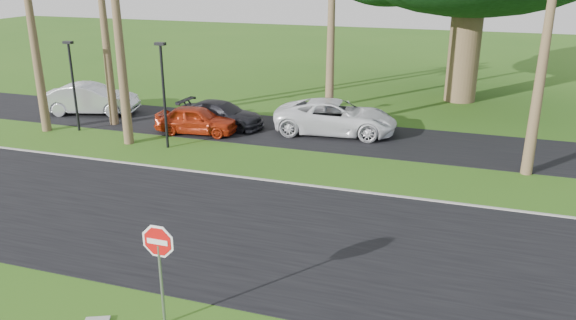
{
  "coord_description": "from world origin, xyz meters",
  "views": [
    {
      "loc": [
        6.6,
        -12.44,
        7.81
      ],
      "look_at": [
        1.24,
        3.73,
        1.8
      ],
      "focal_mm": 35.0,
      "sensor_mm": 36.0,
      "label": 1
    }
  ],
  "objects_px": {
    "stop_sign_near": "(159,255)",
    "car_minivan": "(336,117)",
    "car_red": "(197,120)",
    "car_dark": "(222,115)",
    "car_silver": "(91,99)"
  },
  "relations": [
    {
      "from": "car_silver",
      "to": "stop_sign_near",
      "type": "bearing_deg",
      "value": -153.76
    },
    {
      "from": "car_dark",
      "to": "car_minivan",
      "type": "height_order",
      "value": "car_minivan"
    },
    {
      "from": "car_red",
      "to": "car_minivan",
      "type": "bearing_deg",
      "value": -77.71
    },
    {
      "from": "stop_sign_near",
      "to": "car_minivan",
      "type": "bearing_deg",
      "value": 89.63
    },
    {
      "from": "stop_sign_near",
      "to": "car_minivan",
      "type": "relative_size",
      "value": 0.45
    },
    {
      "from": "car_red",
      "to": "stop_sign_near",
      "type": "bearing_deg",
      "value": -161.82
    },
    {
      "from": "car_silver",
      "to": "car_red",
      "type": "height_order",
      "value": "car_silver"
    },
    {
      "from": "stop_sign_near",
      "to": "car_silver",
      "type": "relative_size",
      "value": 0.53
    },
    {
      "from": "car_silver",
      "to": "car_dark",
      "type": "height_order",
      "value": "car_silver"
    },
    {
      "from": "car_dark",
      "to": "car_red",
      "type": "bearing_deg",
      "value": 158.91
    },
    {
      "from": "car_silver",
      "to": "car_minivan",
      "type": "distance_m",
      "value": 13.49
    },
    {
      "from": "car_minivan",
      "to": "car_red",
      "type": "bearing_deg",
      "value": 102.83
    },
    {
      "from": "car_red",
      "to": "car_minivan",
      "type": "relative_size",
      "value": 0.68
    },
    {
      "from": "stop_sign_near",
      "to": "car_red",
      "type": "xyz_separation_m",
      "value": [
        -6.23,
        13.85,
        -1.1
      ]
    },
    {
      "from": "car_red",
      "to": "car_dark",
      "type": "relative_size",
      "value": 0.9
    }
  ]
}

